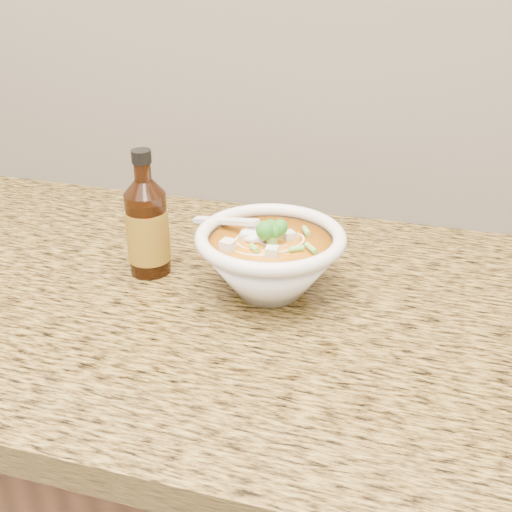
# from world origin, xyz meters

# --- Properties ---
(counter_slab) EXTENTS (4.00, 0.68, 0.04)m
(counter_slab) POSITION_xyz_m (0.00, 1.68, 0.88)
(counter_slab) COLOR olive
(counter_slab) RESTS_ON cabinet
(soup_bowl) EXTENTS (0.23, 0.20, 0.11)m
(soup_bowl) POSITION_xyz_m (0.06, 1.69, 0.95)
(soup_bowl) COLOR white
(soup_bowl) RESTS_ON counter_slab
(hot_sauce_bottle) EXTENTS (0.07, 0.07, 0.18)m
(hot_sauce_bottle) POSITION_xyz_m (-0.13, 1.70, 0.97)
(hot_sauce_bottle) COLOR #361607
(hot_sauce_bottle) RESTS_ON counter_slab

